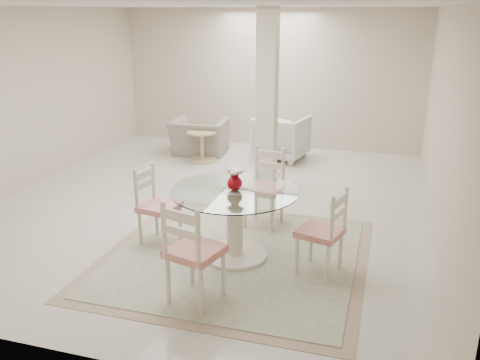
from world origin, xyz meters
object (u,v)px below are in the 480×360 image
(column, at_px, (267,97))
(red_vase, at_px, (235,179))
(dining_table, at_px, (235,224))
(recliner_taupe, at_px, (200,137))
(armchair_white, at_px, (281,137))
(dining_chair_east, at_px, (327,226))
(side_table, at_px, (202,147))
(dining_chair_west, at_px, (154,200))
(dining_chair_north, at_px, (266,181))
(dining_chair_south, at_px, (190,246))

(column, bearing_deg, red_vase, -83.07)
(dining_table, bearing_deg, recliner_taupe, 115.96)
(armchair_white, bearing_deg, dining_table, 105.76)
(dining_chair_east, bearing_deg, column, -139.25)
(column, distance_m, dining_table, 2.98)
(recliner_taupe, bearing_deg, side_table, 110.10)
(dining_chair_west, distance_m, armchair_white, 4.06)
(red_vase, relative_size, recliner_taupe, 0.24)
(dining_chair_north, distance_m, recliner_taupe, 3.61)
(dining_chair_north, relative_size, dining_chair_south, 0.97)
(dining_chair_east, height_order, armchair_white, dining_chair_east)
(column, relative_size, dining_chair_north, 2.45)
(dining_chair_south, height_order, armchair_white, dining_chair_south)
(dining_chair_west, height_order, dining_chair_south, dining_chair_south)
(red_vase, relative_size, dining_chair_east, 0.24)
(column, relative_size, recliner_taupe, 2.64)
(column, bearing_deg, dining_chair_east, -65.16)
(recliner_taupe, bearing_deg, dining_table, 110.44)
(column, xyz_separation_m, armchair_white, (-0.03, 1.30, -0.94))
(dining_chair_west, height_order, side_table, dining_chair_west)
(dining_chair_south, distance_m, armchair_white, 5.13)
(dining_chair_east, distance_m, armchair_white, 4.43)
(dining_chair_west, relative_size, side_table, 1.85)
(recliner_taupe, distance_m, armchair_white, 1.58)
(dining_chair_west, relative_size, recliner_taupe, 1.01)
(dining_chair_south, bearing_deg, column, -71.90)
(dining_table, bearing_deg, side_table, 116.00)
(dining_chair_south, xyz_separation_m, armchair_white, (-0.25, 5.12, -0.19))
(column, relative_size, dining_chair_west, 2.62)
(dining_chair_south, relative_size, side_table, 2.05)
(recliner_taupe, distance_m, side_table, 0.53)
(dining_chair_east, height_order, dining_chair_south, dining_chair_south)
(dining_table, height_order, red_vase, red_vase)
(dining_chair_north, relative_size, recliner_taupe, 1.08)
(red_vase, xyz_separation_m, recliner_taupe, (-1.94, 3.99, -0.60))
(red_vase, distance_m, armchair_white, 4.15)
(dining_table, relative_size, red_vase, 5.55)
(dining_chair_east, bearing_deg, dining_chair_west, -80.00)
(dining_chair_east, xyz_separation_m, side_table, (-2.72, 3.62, -0.29))
(side_table, bearing_deg, column, -27.20)
(dining_table, distance_m, dining_chair_west, 1.03)
(dining_chair_south, bearing_deg, dining_chair_east, -126.30)
(column, xyz_separation_m, dining_table, (0.34, -2.81, -0.94))
(column, height_order, dining_chair_east, column)
(recliner_taupe, bearing_deg, armchair_white, 178.66)
(red_vase, height_order, armchair_white, red_vase)
(red_vase, bearing_deg, dining_chair_west, 174.23)
(dining_chair_south, xyz_separation_m, side_table, (-1.60, 4.53, -0.34))
(dining_chair_north, relative_size, side_table, 1.98)
(recliner_taupe, bearing_deg, dining_chair_north, 118.97)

